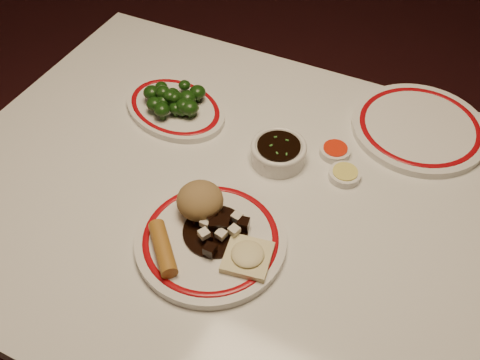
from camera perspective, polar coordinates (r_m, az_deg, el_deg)
name	(u,v)px	position (r m, az deg, el deg)	size (l,w,h in m)	color
ground	(242,358)	(1.68, 0.23, -18.43)	(7.00, 7.00, 0.00)	black
dining_table	(243,223)	(1.11, 0.34, -4.66)	(1.20, 0.90, 0.75)	white
main_plate	(211,240)	(0.96, -3.13, -6.40)	(0.32, 0.32, 0.02)	white
rice_mound	(200,200)	(0.97, -4.29, -2.19)	(0.09, 0.09, 0.06)	olive
spring_roll	(163,248)	(0.93, -8.23, -7.20)	(0.03, 0.03, 0.11)	#B0762B
fried_wonton	(248,256)	(0.92, 0.82, -8.10)	(0.09, 0.09, 0.02)	beige
stirfry_heap	(216,226)	(0.95, -2.57, -4.92)	(0.12, 0.12, 0.03)	black
broccoli_plate	(175,108)	(1.21, -6.93, 7.64)	(0.29, 0.27, 0.02)	white
broccoli_pile	(174,99)	(1.19, -7.07, 8.52)	(0.14, 0.13, 0.05)	#23471C
soy_bowl	(278,153)	(1.09, 4.11, 2.90)	(0.11, 0.11, 0.04)	white
sweet_sour_dish	(335,151)	(1.12, 10.10, 3.08)	(0.06, 0.06, 0.02)	white
mustard_dish	(345,174)	(1.08, 11.11, 0.59)	(0.06, 0.06, 0.02)	white
far_plate	(419,127)	(1.22, 18.56, 5.35)	(0.32, 0.32, 0.02)	white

